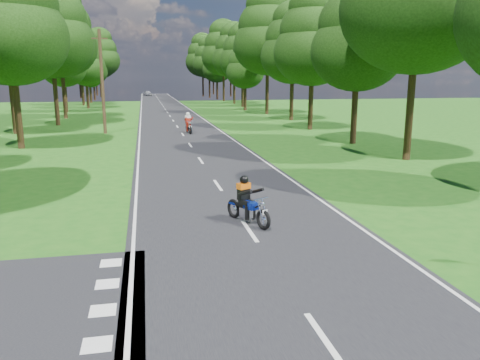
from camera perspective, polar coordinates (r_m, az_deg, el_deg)
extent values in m
plane|color=#195413|center=(11.90, 3.27, -9.30)|extent=(160.00, 160.00, 0.00)
cube|color=black|center=(60.91, -8.84, 8.15)|extent=(7.00, 140.00, 0.02)
cube|color=silver|center=(8.48, 10.52, -18.87)|extent=(0.12, 2.00, 0.01)
cube|color=silver|center=(13.72, 1.15, -6.19)|extent=(0.12, 2.00, 0.01)
cube|color=silver|center=(19.40, -2.72, -0.63)|extent=(0.12, 2.00, 0.01)
cube|color=silver|center=(25.23, -4.81, 2.39)|extent=(0.12, 2.00, 0.01)
cube|color=silver|center=(31.12, -6.11, 4.27)|extent=(0.12, 2.00, 0.01)
cube|color=silver|center=(37.05, -7.01, 5.55)|extent=(0.12, 2.00, 0.01)
cube|color=silver|center=(43.00, -7.65, 6.48)|extent=(0.12, 2.00, 0.01)
cube|color=silver|center=(48.96, -8.15, 7.18)|extent=(0.12, 2.00, 0.01)
cube|color=silver|center=(54.93, -8.53, 7.72)|extent=(0.12, 2.00, 0.01)
cube|color=silver|center=(60.91, -8.84, 8.16)|extent=(0.12, 2.00, 0.01)
cube|color=silver|center=(66.89, -9.10, 8.53)|extent=(0.12, 2.00, 0.01)
cube|color=silver|center=(72.87, -9.31, 8.83)|extent=(0.12, 2.00, 0.01)
cube|color=silver|center=(78.86, -9.50, 9.08)|extent=(0.12, 2.00, 0.01)
cube|color=silver|center=(84.84, -9.65, 9.30)|extent=(0.12, 2.00, 0.01)
cube|color=silver|center=(90.83, -9.79, 9.49)|extent=(0.12, 2.00, 0.01)
cube|color=silver|center=(96.82, -9.91, 9.66)|extent=(0.12, 2.00, 0.01)
cube|color=silver|center=(102.82, -10.01, 9.81)|extent=(0.12, 2.00, 0.01)
cube|color=silver|center=(108.81, -10.11, 9.94)|extent=(0.12, 2.00, 0.01)
cube|color=silver|center=(114.80, -10.19, 10.05)|extent=(0.12, 2.00, 0.01)
cube|color=silver|center=(120.80, -10.27, 10.16)|extent=(0.12, 2.00, 0.01)
cube|color=silver|center=(126.79, -10.34, 10.26)|extent=(0.12, 2.00, 0.01)
cube|color=silver|center=(60.84, -11.98, 8.04)|extent=(0.10, 140.00, 0.01)
cube|color=silver|center=(61.15, -5.72, 8.27)|extent=(0.10, 140.00, 0.01)
cube|color=silver|center=(8.64, -17.04, -18.63)|extent=(0.50, 0.50, 0.01)
cube|color=silver|center=(9.68, -16.37, -15.00)|extent=(0.50, 0.50, 0.01)
cube|color=silver|center=(10.76, -15.86, -12.08)|extent=(0.50, 0.50, 0.01)
cube|color=silver|center=(11.86, -15.44, -9.70)|extent=(0.50, 0.50, 0.01)
cylinder|color=black|center=(32.47, -25.39, 6.92)|extent=(0.40, 0.40, 3.91)
ellipsoid|color=black|center=(32.46, -26.20, 15.40)|extent=(6.85, 6.85, 5.82)
ellipsoid|color=black|center=(32.66, -26.54, 18.72)|extent=(5.87, 5.87, 4.99)
cylinder|color=black|center=(41.20, -25.86, 7.72)|extent=(0.40, 0.40, 3.79)
ellipsoid|color=black|center=(41.18, -26.49, 14.19)|extent=(6.64, 6.64, 5.64)
ellipsoid|color=black|center=(41.32, -26.75, 16.74)|extent=(5.69, 5.69, 4.84)
cylinder|color=black|center=(47.02, -21.48, 8.85)|extent=(0.40, 0.40, 4.32)
ellipsoid|color=black|center=(47.06, -22.01, 15.31)|extent=(7.56, 7.56, 6.42)
ellipsoid|color=black|center=(47.25, -22.23, 17.85)|extent=(6.48, 6.48, 5.51)
cylinder|color=black|center=(54.48, -20.62, 9.34)|extent=(0.40, 0.40, 4.40)
ellipsoid|color=black|center=(54.53, -21.07, 15.02)|extent=(7.71, 7.71, 6.55)
ellipsoid|color=black|center=(54.70, -21.25, 17.26)|extent=(6.60, 6.60, 5.61)
ellipsoid|color=black|center=(54.95, -21.43, 19.48)|extent=(4.95, 4.95, 4.21)
cylinder|color=black|center=(64.27, -20.46, 9.16)|extent=(0.40, 0.40, 3.20)
ellipsoid|color=black|center=(64.22, -20.73, 12.67)|extent=(5.60, 5.60, 4.76)
ellipsoid|color=black|center=(64.26, -20.84, 14.06)|extent=(4.80, 4.80, 4.08)
ellipsoid|color=black|center=(64.35, -20.95, 15.44)|extent=(3.60, 3.60, 3.06)
cylinder|color=black|center=(71.33, -18.08, 9.59)|extent=(0.40, 0.40, 3.22)
ellipsoid|color=black|center=(71.29, -18.29, 12.77)|extent=(5.64, 5.64, 4.79)
ellipsoid|color=black|center=(71.33, -18.38, 14.02)|extent=(4.83, 4.83, 4.11)
ellipsoid|color=black|center=(71.41, -18.47, 15.28)|extent=(3.62, 3.62, 3.08)
cylinder|color=black|center=(79.21, -18.59, 9.92)|extent=(0.40, 0.40, 3.61)
ellipsoid|color=black|center=(79.18, -18.82, 13.12)|extent=(6.31, 6.31, 5.37)
ellipsoid|color=black|center=(79.24, -18.91, 14.39)|extent=(5.41, 5.41, 4.60)
ellipsoid|color=black|center=(79.34, -19.00, 15.66)|extent=(4.06, 4.06, 3.45)
cylinder|color=black|center=(86.95, -17.73, 9.83)|extent=(0.40, 0.40, 2.67)
ellipsoid|color=black|center=(86.90, -17.87, 11.99)|extent=(4.67, 4.67, 3.97)
ellipsoid|color=black|center=(86.91, -17.93, 12.85)|extent=(4.00, 4.00, 3.40)
ellipsoid|color=black|center=(86.94, -17.99, 13.70)|extent=(3.00, 3.00, 2.55)
cylinder|color=black|center=(96.08, -17.31, 10.18)|extent=(0.40, 0.40, 3.09)
ellipsoid|color=black|center=(96.04, -17.46, 12.44)|extent=(5.40, 5.40, 4.59)
ellipsoid|color=black|center=(96.07, -17.52, 13.33)|extent=(4.63, 4.63, 3.93)
ellipsoid|color=black|center=(96.12, -17.58, 14.23)|extent=(3.47, 3.47, 2.95)
cylinder|color=black|center=(102.46, -16.45, 10.73)|extent=(0.40, 0.40, 4.48)
ellipsoid|color=black|center=(102.50, -16.64, 13.80)|extent=(7.84, 7.84, 6.66)
ellipsoid|color=black|center=(102.59, -16.72, 15.02)|extent=(6.72, 6.72, 5.71)
ellipsoid|color=black|center=(102.73, -16.80, 16.23)|extent=(5.04, 5.04, 4.28)
cylinder|color=black|center=(111.50, -16.61, 10.72)|extent=(0.40, 0.40, 4.09)
ellipsoid|color=black|center=(111.51, -16.78, 13.30)|extent=(7.16, 7.16, 6.09)
ellipsoid|color=black|center=(111.57, -16.84, 14.32)|extent=(6.14, 6.14, 5.22)
ellipsoid|color=black|center=(111.67, -16.91, 15.35)|extent=(4.61, 4.61, 3.92)
cylinder|color=black|center=(26.87, 19.94, 7.16)|extent=(0.40, 0.40, 4.56)
ellipsoid|color=black|center=(27.01, 20.86, 19.09)|extent=(7.98, 7.98, 6.78)
cylinder|color=black|center=(32.55, 13.73, 7.40)|extent=(0.40, 0.40, 3.49)
ellipsoid|color=black|center=(32.49, 14.13, 14.98)|extent=(6.12, 6.12, 5.20)
ellipsoid|color=black|center=(32.62, 14.29, 17.96)|extent=(5.24, 5.24, 4.46)
cylinder|color=black|center=(40.79, 8.60, 8.70)|extent=(0.40, 0.40, 3.69)
ellipsoid|color=black|center=(40.76, 8.82, 15.09)|extent=(6.46, 6.46, 5.49)
ellipsoid|color=black|center=(40.89, 8.90, 17.61)|extent=(5.54, 5.54, 4.71)
ellipsoid|color=black|center=(41.09, 8.99, 20.10)|extent=(4.15, 4.15, 3.53)
cylinder|color=black|center=(49.50, 6.30, 9.43)|extent=(0.40, 0.40, 3.74)
ellipsoid|color=black|center=(49.48, 6.43, 14.77)|extent=(6.55, 6.55, 5.57)
ellipsoid|color=black|center=(49.59, 6.48, 16.87)|extent=(5.62, 5.62, 4.77)
ellipsoid|color=black|center=(49.77, 6.54, 18.97)|extent=(4.21, 4.21, 3.58)
cylinder|color=black|center=(57.32, 3.32, 10.33)|extent=(0.40, 0.40, 4.64)
ellipsoid|color=black|center=(57.40, 3.39, 16.04)|extent=(8.12, 8.12, 6.91)
ellipsoid|color=black|center=(57.59, 3.42, 18.29)|extent=(6.96, 6.96, 5.92)
ellipsoid|color=black|center=(57.86, 3.45, 20.52)|extent=(5.22, 5.22, 4.44)
cylinder|color=black|center=(64.09, 0.62, 9.79)|extent=(0.40, 0.40, 2.91)
ellipsoid|color=black|center=(64.02, 0.63, 13.00)|extent=(5.09, 5.09, 4.33)
ellipsoid|color=black|center=(64.05, 0.63, 14.26)|extent=(4.36, 4.36, 3.71)
ellipsoid|color=black|center=(64.11, 0.64, 15.53)|extent=(3.27, 3.27, 2.78)
cylinder|color=black|center=(71.63, 0.32, 10.46)|extent=(0.40, 0.40, 3.88)
ellipsoid|color=black|center=(71.63, 0.33, 14.28)|extent=(6.78, 6.78, 5.77)
ellipsoid|color=black|center=(71.71, 0.33, 15.79)|extent=(5.81, 5.81, 4.94)
ellipsoid|color=black|center=(71.85, 0.33, 17.29)|extent=(4.36, 4.36, 3.71)
cylinder|color=black|center=(79.99, -0.70, 10.77)|extent=(0.40, 0.40, 4.18)
ellipsoid|color=black|center=(80.01, -0.71, 14.46)|extent=(7.31, 7.31, 6.21)
ellipsoid|color=black|center=(80.11, -0.72, 15.91)|extent=(6.27, 6.27, 5.33)
ellipsoid|color=black|center=(80.26, -0.72, 17.37)|extent=(4.70, 4.70, 4.00)
cylinder|color=black|center=(88.76, -2.00, 11.08)|extent=(0.40, 0.40, 4.63)
ellipsoid|color=black|center=(88.80, -2.03, 14.76)|extent=(8.11, 8.11, 6.89)
ellipsoid|color=black|center=(88.92, -2.04, 16.21)|extent=(6.95, 6.95, 5.91)
ellipsoid|color=black|center=(89.10, -2.05, 17.66)|extent=(5.21, 5.21, 4.43)
cylinder|color=black|center=(95.94, -2.80, 10.79)|extent=(0.40, 0.40, 3.36)
ellipsoid|color=black|center=(95.92, -2.82, 13.26)|extent=(5.88, 5.88, 5.00)
ellipsoid|color=black|center=(95.96, -2.83, 14.24)|extent=(5.04, 5.04, 4.29)
ellipsoid|color=black|center=(96.02, -2.84, 15.22)|extent=(3.78, 3.78, 3.21)
cylinder|color=black|center=(103.01, -3.73, 11.09)|extent=(0.40, 0.40, 4.09)
ellipsoid|color=black|center=(103.02, -3.77, 13.89)|extent=(7.15, 7.15, 6.08)
ellipsoid|color=black|center=(103.09, -3.78, 15.00)|extent=(6.13, 6.13, 5.21)
ellipsoid|color=black|center=(103.20, -3.80, 16.10)|extent=(4.60, 4.60, 3.91)
cylinder|color=black|center=(110.64, -4.52, 11.27)|extent=(0.40, 0.40, 4.48)
ellipsoid|color=black|center=(110.67, -4.57, 14.13)|extent=(7.84, 7.84, 6.66)
ellipsoid|color=black|center=(110.75, -4.59, 15.26)|extent=(6.72, 6.72, 5.71)
ellipsoid|color=black|center=(110.88, -4.62, 16.39)|extent=(5.04, 5.04, 4.28)
cylinder|color=black|center=(121.22, -17.05, 10.73)|extent=(0.40, 0.40, 3.84)
ellipsoid|color=black|center=(121.22, -17.19, 12.96)|extent=(6.72, 6.72, 5.71)
ellipsoid|color=black|center=(121.27, -17.25, 13.84)|extent=(5.76, 5.76, 4.90)
ellipsoid|color=black|center=(121.34, -17.31, 14.72)|extent=(4.32, 4.32, 3.67)
cylinder|color=black|center=(124.00, -3.25, 11.34)|extent=(0.40, 0.40, 4.16)
ellipsoid|color=black|center=(124.01, -3.28, 13.71)|extent=(7.28, 7.28, 6.19)
ellipsoid|color=black|center=(124.07, -3.29, 14.64)|extent=(6.24, 6.24, 5.30)
ellipsoid|color=black|center=(124.16, -3.30, 15.58)|extent=(4.68, 4.68, 3.98)
cylinder|color=black|center=(106.53, -18.87, 10.36)|extent=(0.40, 0.40, 3.52)
ellipsoid|color=black|center=(106.51, -19.04, 12.68)|extent=(6.16, 6.16, 5.24)
ellipsoid|color=black|center=(106.55, -19.10, 13.60)|extent=(5.28, 5.28, 4.49)
ellipsoid|color=black|center=(106.62, -19.17, 14.52)|extent=(3.96, 3.96, 3.37)
cylinder|color=black|center=(110.50, -1.14, 11.31)|extent=(0.40, 0.40, 4.48)
ellipsoid|color=black|center=(110.53, -1.15, 14.17)|extent=(7.84, 7.84, 6.66)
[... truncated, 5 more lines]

